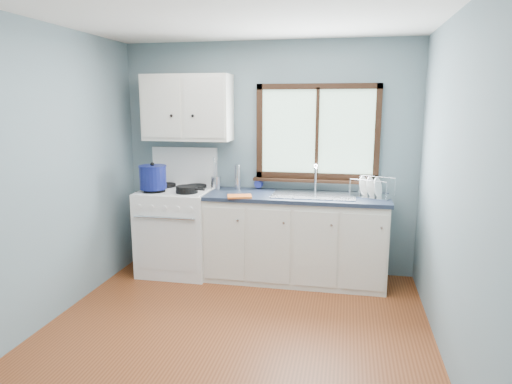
% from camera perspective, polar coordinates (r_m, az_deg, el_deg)
% --- Properties ---
extents(floor, '(3.20, 3.60, 0.02)m').
position_cam_1_polar(floor, '(3.73, -3.69, -18.91)').
color(floor, brown).
rests_on(floor, ground).
extents(ceiling, '(3.20, 3.60, 0.02)m').
position_cam_1_polar(ceiling, '(3.30, -4.28, 22.58)').
color(ceiling, white).
rests_on(ceiling, wall_back).
extents(wall_back, '(3.20, 0.02, 2.50)m').
position_cam_1_polar(wall_back, '(5.03, 1.49, 4.21)').
color(wall_back, slate).
rests_on(wall_back, ground).
extents(wall_front, '(3.20, 0.02, 2.50)m').
position_cam_1_polar(wall_front, '(1.67, -20.84, -10.78)').
color(wall_front, slate).
rests_on(wall_front, ground).
extents(wall_left, '(0.02, 3.60, 2.50)m').
position_cam_1_polar(wall_left, '(4.02, -26.70, 1.28)').
color(wall_left, slate).
rests_on(wall_left, ground).
extents(wall_right, '(0.02, 3.60, 2.50)m').
position_cam_1_polar(wall_right, '(3.26, 24.51, -0.58)').
color(wall_right, slate).
rests_on(wall_right, ground).
extents(gas_range, '(0.76, 0.69, 1.36)m').
position_cam_1_polar(gas_range, '(5.11, -9.79, -4.49)').
color(gas_range, white).
rests_on(gas_range, floor).
extents(base_cabinets, '(1.85, 0.60, 0.88)m').
position_cam_1_polar(base_cabinets, '(4.85, 4.95, -6.25)').
color(base_cabinets, silver).
rests_on(base_cabinets, floor).
extents(countertop, '(1.89, 0.64, 0.04)m').
position_cam_1_polar(countertop, '(4.73, 5.04, -0.58)').
color(countertop, '#17202F').
rests_on(countertop, base_cabinets).
extents(sink, '(0.84, 0.46, 0.44)m').
position_cam_1_polar(sink, '(4.72, 7.21, -1.15)').
color(sink, silver).
rests_on(sink, countertop).
extents(window, '(1.36, 0.10, 1.03)m').
position_cam_1_polar(window, '(4.91, 7.63, 6.59)').
color(window, '#9EC6A8').
rests_on(window, wall_back).
extents(upper_cabinets, '(0.95, 0.35, 0.70)m').
position_cam_1_polar(upper_cabinets, '(5.04, -8.58, 10.37)').
color(upper_cabinets, silver).
rests_on(upper_cabinets, wall_back).
extents(skillet, '(0.36, 0.28, 0.04)m').
position_cam_1_polar(skillet, '(4.78, -8.63, 0.48)').
color(skillet, black).
rests_on(skillet, gas_range).
extents(stockpot, '(0.33, 0.33, 0.28)m').
position_cam_1_polar(stockpot, '(4.91, -12.77, 1.84)').
color(stockpot, navy).
rests_on(stockpot, gas_range).
extents(utensil_crock, '(0.14, 0.14, 0.35)m').
position_cam_1_polar(utensil_crock, '(5.02, -5.02, 1.19)').
color(utensil_crock, silver).
rests_on(utensil_crock, countertop).
extents(thermos, '(0.06, 0.06, 0.28)m').
position_cam_1_polar(thermos, '(4.98, -2.32, 1.90)').
color(thermos, silver).
rests_on(thermos, countertop).
extents(soap_bottle, '(0.10, 0.10, 0.25)m').
position_cam_1_polar(soap_bottle, '(5.01, 0.23, 1.83)').
color(soap_bottle, '#303DBA').
rests_on(soap_bottle, countertop).
extents(dish_towel, '(0.28, 0.23, 0.02)m').
position_cam_1_polar(dish_towel, '(4.58, -2.08, -0.55)').
color(dish_towel, '#D75D1E').
rests_on(dish_towel, countertop).
extents(dish_rack, '(0.47, 0.42, 0.20)m').
position_cam_1_polar(dish_rack, '(4.74, 14.24, 0.07)').
color(dish_rack, silver).
rests_on(dish_rack, countertop).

